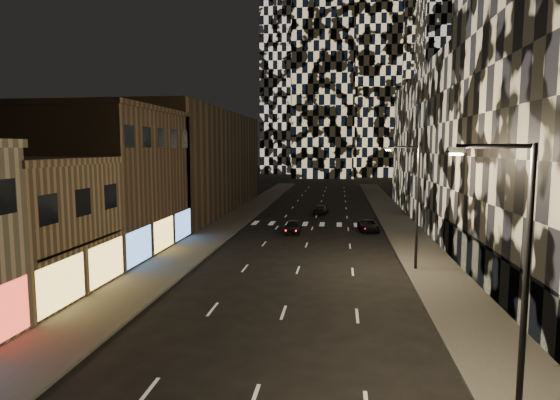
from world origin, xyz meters
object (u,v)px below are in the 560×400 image
(streetlight_near, at_px, (518,269))
(car_dark_oncoming, at_px, (321,210))
(car_dark_midlane, at_px, (293,227))
(car_dark_rightlane, at_px, (368,226))
(streetlight_far, at_px, (414,198))

(streetlight_near, relative_size, car_dark_oncoming, 2.10)
(car_dark_midlane, height_order, car_dark_oncoming, car_dark_midlane)
(car_dark_rightlane, bearing_deg, car_dark_midlane, -169.73)
(streetlight_near, bearing_deg, streetlight_far, 90.00)
(streetlight_far, xyz_separation_m, car_dark_midlane, (-10.21, 13.85, -4.66))
(streetlight_near, bearing_deg, car_dark_oncoming, 99.21)
(streetlight_far, bearing_deg, streetlight_near, -90.00)
(streetlight_near, xyz_separation_m, streetlight_far, (0.00, 20.00, 0.00))
(car_dark_oncoming, bearing_deg, streetlight_near, 106.37)
(streetlight_near, distance_m, car_dark_oncoming, 49.31)
(streetlight_near, xyz_separation_m, car_dark_midlane, (-10.21, 33.85, -4.66))
(streetlight_near, distance_m, car_dark_rightlane, 36.41)
(streetlight_near, xyz_separation_m, car_dark_oncoming, (-7.85, 48.45, -4.73))
(car_dark_midlane, distance_m, car_dark_rightlane, 8.28)
(streetlight_near, height_order, car_dark_rightlane, streetlight_near)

